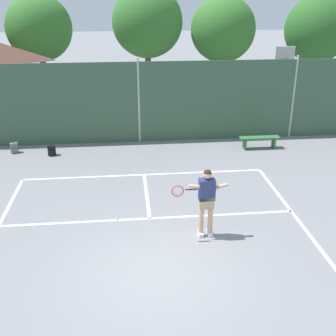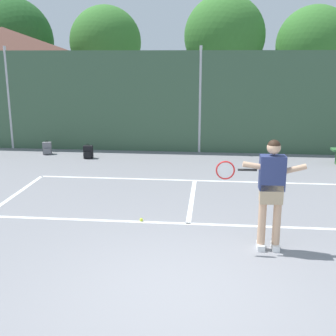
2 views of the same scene
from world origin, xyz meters
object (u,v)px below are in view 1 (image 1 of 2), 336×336
Objects in this scene: backpack_grey at (14,148)px; courtside_bench at (260,140)px; basketball_hoop at (282,74)px; tennis_player at (206,197)px; tennis_ball at (117,218)px; backpack_black at (52,151)px.

backpack_grey is 9.70m from courtside_bench.
basketball_hoop reaches higher than backpack_grey.
courtside_bench is at bearing -120.03° from basketball_hoop.
tennis_player reaches higher than tennis_ball.
backpack_grey and backpack_black have the same top height.
backpack_black is at bearing 127.63° from tennis_player.
tennis_player is at bearing -119.11° from basketball_hoop.
courtside_bench is at bearing -0.44° from backpack_black.
tennis_ball is 7.65m from courtside_bench.
backpack_black reaches higher than tennis_ball.
tennis_ball is at bearing -131.70° from basketball_hoop.
basketball_hoop reaches higher than backpack_black.
backpack_grey is at bearing 125.53° from tennis_ball.
courtside_bench is (8.18, -0.06, 0.17)m from backpack_black.
basketball_hoop is at bearing 59.97° from courtside_bench.
basketball_hoop is 1.91× the size of tennis_player.
tennis_player is 28.10× the size of tennis_ball.
basketball_hoop is 7.67× the size of backpack_black.
basketball_hoop reaches higher than tennis_ball.
tennis_ball is at bearing 155.51° from tennis_player.
tennis_player is at bearing -24.49° from tennis_ball.
backpack_grey is 1.00× the size of backpack_black.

